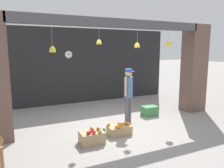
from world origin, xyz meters
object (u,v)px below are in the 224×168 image
Objects in this scene: produce_box_green at (150,111)px; shopkeeper at (128,92)px; water_bottle at (104,134)px; fruit_crate_apples at (92,137)px; wall_clock at (69,55)px; fruit_crate_oranges at (119,130)px.

shopkeeper is at bearing -157.71° from produce_box_green.
fruit_crate_apples is at bearing -160.64° from water_bottle.
shopkeeper is at bearing 32.13° from water_bottle.
wall_clock reaches higher than water_bottle.
shopkeeper is at bearing 29.17° from fruit_crate_apples.
water_bottle is at bearing 19.36° from fruit_crate_apples.
fruit_crate_oranges is at bearing 17.00° from shopkeeper.
produce_box_green is 3.80m from wall_clock.
water_bottle is (-2.12, -1.10, -0.03)m from produce_box_green.
wall_clock is at bearing 88.00° from water_bottle.
wall_clock reaches higher than produce_box_green.
shopkeeper is 3.41m from wall_clock.
water_bottle is at bearing -152.60° from produce_box_green.
produce_box_green is (1.66, 1.03, 0.03)m from fruit_crate_oranges.
shopkeeper is 3.24× the size of produce_box_green.
wall_clock is (-1.99, 2.69, 1.81)m from produce_box_green.
wall_clock reaches higher than fruit_crate_apples.
shopkeeper is 1.40m from produce_box_green.
fruit_crate_apples is 1.83× the size of wall_clock.
fruit_crate_apples reaches higher than produce_box_green.
shopkeeper is 5.46× the size of wall_clock.
wall_clock is (0.49, 3.91, 1.81)m from fruit_crate_apples.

